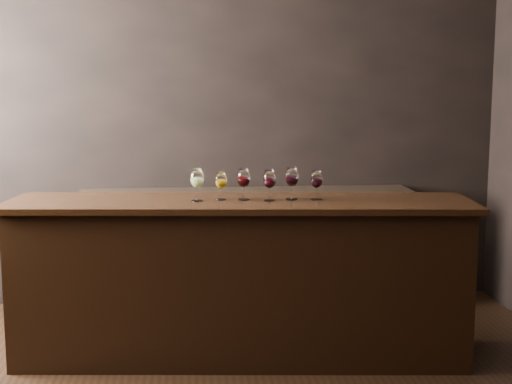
{
  "coord_description": "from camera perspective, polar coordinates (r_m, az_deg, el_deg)",
  "views": [
    {
      "loc": [
        0.07,
        -3.35,
        1.7
      ],
      "look_at": [
        0.47,
        0.98,
        1.06
      ],
      "focal_mm": 50.0,
      "sensor_mm": 36.0,
      "label": 1
    }
  ],
  "objects": [
    {
      "name": "room_shell",
      "position": [
        3.48,
        -10.44,
        10.07
      ],
      "size": [
        5.02,
        4.52,
        2.81
      ],
      "color": "black",
      "rests_on": "ground"
    },
    {
      "name": "bar_counter",
      "position": [
        4.5,
        -1.26,
        -7.24
      ],
      "size": [
        2.82,
        0.86,
        0.97
      ],
      "primitive_type": "cube",
      "rotation": [
        0.0,
        0.0,
        -0.09
      ],
      "color": "black",
      "rests_on": "ground"
    },
    {
      "name": "bar_top",
      "position": [
        4.39,
        -1.28,
        -0.9
      ],
      "size": [
        2.92,
        0.93,
        0.04
      ],
      "primitive_type": "cube",
      "rotation": [
        0.0,
        0.0,
        -0.09
      ],
      "color": "black",
      "rests_on": "bar_counter"
    },
    {
      "name": "back_bar_shelf",
      "position": [
        5.54,
        -0.81,
        -4.56
      ],
      "size": [
        2.55,
        0.4,
        0.92
      ],
      "primitive_type": "cube",
      "color": "black",
      "rests_on": "ground"
    },
    {
      "name": "glass_white",
      "position": [
        4.36,
        -4.73,
        1.03
      ],
      "size": [
        0.09,
        0.09,
        0.2
      ],
      "color": "white",
      "rests_on": "bar_top"
    },
    {
      "name": "glass_amber",
      "position": [
        4.4,
        -2.81,
        0.88
      ],
      "size": [
        0.07,
        0.07,
        0.17
      ],
      "color": "white",
      "rests_on": "bar_top"
    },
    {
      "name": "glass_red_a",
      "position": [
        4.39,
        -1.0,
        1.09
      ],
      "size": [
        0.08,
        0.08,
        0.2
      ],
      "color": "white",
      "rests_on": "bar_top"
    },
    {
      "name": "glass_red_b",
      "position": [
        4.37,
        1.09,
        1.0
      ],
      "size": [
        0.08,
        0.08,
        0.19
      ],
      "color": "white",
      "rests_on": "bar_top"
    },
    {
      "name": "glass_red_c",
      "position": [
        4.41,
        2.88,
        1.17
      ],
      "size": [
        0.09,
        0.09,
        0.2
      ],
      "color": "white",
      "rests_on": "bar_top"
    },
    {
      "name": "glass_red_d",
      "position": [
        4.41,
        4.86,
        0.99
      ],
      "size": [
        0.08,
        0.08,
        0.19
      ],
      "color": "white",
      "rests_on": "bar_top"
    }
  ]
}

